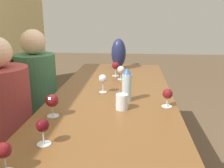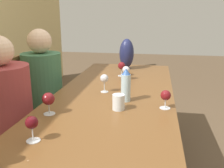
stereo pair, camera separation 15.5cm
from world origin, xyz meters
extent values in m
cube|color=brown|center=(0.00, 0.00, 0.74)|extent=(2.53, 0.89, 0.04)
cylinder|color=brown|center=(1.16, -0.35, 0.36)|extent=(0.07, 0.07, 0.72)
cylinder|color=brown|center=(1.16, 0.35, 0.36)|extent=(0.07, 0.07, 0.72)
cylinder|color=#ADCCD6|center=(-0.03, -0.11, 0.86)|extent=(0.07, 0.07, 0.19)
cone|color=#33599E|center=(-0.03, -0.11, 0.97)|extent=(0.06, 0.06, 0.04)
cylinder|color=silver|center=(-0.20, -0.08, 0.81)|extent=(0.08, 0.08, 0.10)
cylinder|color=#1E234C|center=(1.02, 0.02, 0.77)|extent=(0.09, 0.09, 0.01)
ellipsoid|color=#1E234C|center=(1.02, 0.02, 0.94)|extent=(0.16, 0.16, 0.32)
cylinder|color=silver|center=(-0.90, 0.33, 0.80)|extent=(0.01, 0.01, 0.07)
sphere|color=maroon|center=(-0.90, 0.33, 0.86)|extent=(0.06, 0.06, 0.06)
cylinder|color=silver|center=(0.56, -0.04, 0.76)|extent=(0.06, 0.06, 0.00)
cylinder|color=silver|center=(0.56, -0.04, 0.79)|extent=(0.01, 0.01, 0.06)
sphere|color=silver|center=(0.56, -0.04, 0.85)|extent=(0.07, 0.07, 0.07)
cylinder|color=silver|center=(-0.35, 0.32, 0.76)|extent=(0.07, 0.07, 0.00)
cylinder|color=silver|center=(-0.35, 0.32, 0.80)|extent=(0.01, 0.01, 0.06)
sphere|color=maroon|center=(-0.35, 0.32, 0.86)|extent=(0.08, 0.08, 0.08)
cylinder|color=silver|center=(-0.13, -0.38, 0.76)|extent=(0.07, 0.07, 0.00)
cylinder|color=silver|center=(-0.13, -0.38, 0.79)|extent=(0.01, 0.01, 0.06)
sphere|color=maroon|center=(-0.13, -0.38, 0.85)|extent=(0.07, 0.07, 0.07)
cylinder|color=silver|center=(0.15, 0.08, 0.76)|extent=(0.06, 0.06, 0.00)
cylinder|color=silver|center=(0.15, 0.08, 0.80)|extent=(0.01, 0.01, 0.08)
sphere|color=silver|center=(0.15, 0.08, 0.87)|extent=(0.07, 0.07, 0.07)
cylinder|color=silver|center=(-0.68, 0.26, 0.76)|extent=(0.07, 0.07, 0.00)
cylinder|color=silver|center=(-0.68, 0.26, 0.80)|extent=(0.01, 0.01, 0.07)
sphere|color=#510C14|center=(-0.68, 0.26, 0.86)|extent=(0.06, 0.06, 0.06)
cylinder|color=silver|center=(0.68, 0.02, 0.76)|extent=(0.07, 0.07, 0.00)
cylinder|color=silver|center=(0.68, 0.02, 0.80)|extent=(0.01, 0.01, 0.07)
sphere|color=maroon|center=(0.68, 0.02, 0.86)|extent=(0.07, 0.07, 0.07)
cube|color=brown|center=(-0.22, 0.70, 0.44)|extent=(0.44, 0.44, 0.04)
cylinder|color=brown|center=(-0.03, 0.51, 0.21)|extent=(0.04, 0.04, 0.42)
cylinder|color=brown|center=(-0.03, 0.89, 0.21)|extent=(0.04, 0.04, 0.42)
cube|color=brown|center=(0.37, 0.70, 0.44)|extent=(0.44, 0.44, 0.04)
cube|color=brown|center=(0.37, 0.90, 0.73)|extent=(0.40, 0.03, 0.53)
cylinder|color=brown|center=(0.18, 0.51, 0.21)|extent=(0.04, 0.04, 0.42)
cylinder|color=brown|center=(0.56, 0.51, 0.21)|extent=(0.04, 0.04, 0.42)
cylinder|color=brown|center=(0.18, 0.89, 0.21)|extent=(0.04, 0.04, 0.42)
cylinder|color=brown|center=(0.56, 0.89, 0.21)|extent=(0.04, 0.04, 0.42)
cylinder|color=#993838|center=(-0.22, 0.70, 0.74)|extent=(0.37, 0.37, 0.56)
cube|color=#2D2D38|center=(0.37, 0.64, 0.23)|extent=(0.26, 0.19, 0.46)
cylinder|color=#3D704C|center=(0.37, 0.70, 0.74)|extent=(0.35, 0.35, 0.55)
sphere|color=beige|center=(0.37, 0.70, 1.12)|extent=(0.21, 0.21, 0.21)
camera|label=1|loc=(-1.69, -0.15, 1.35)|focal=40.00mm
camera|label=2|loc=(-1.67, -0.31, 1.35)|focal=40.00mm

